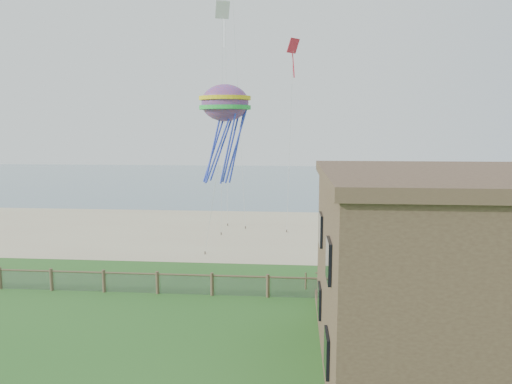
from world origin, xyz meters
TOP-DOWN VIEW (x-y plane):
  - ground at (0.00, 0.00)m, footprint 160.00×160.00m
  - sand_beach at (0.00, 22.00)m, footprint 72.00×20.00m
  - ocean at (0.00, 66.00)m, footprint 160.00×68.00m
  - chainlink_fence at (0.00, 6.00)m, footprint 36.20×0.20m
  - motel_deck at (13.00, 5.00)m, footprint 15.00×2.00m
  - picnic_table at (6.76, 5.00)m, footprint 2.43×2.12m
  - octopus_kite at (-0.00, 11.11)m, footprint 3.85×3.30m
  - kite_white at (-0.93, 16.34)m, footprint 1.81×2.13m
  - kite_red at (4.13, 17.84)m, footprint 1.92×1.94m

SIDE VIEW (x-z plane):
  - ground at x=0.00m, z-range 0.00..0.00m
  - ocean at x=0.00m, z-range -0.01..0.01m
  - sand_beach at x=0.00m, z-range -0.01..0.01m
  - motel_deck at x=13.00m, z-range 0.00..0.50m
  - picnic_table at x=6.76m, z-range 0.00..0.86m
  - chainlink_fence at x=0.00m, z-range -0.07..1.18m
  - octopus_kite at x=0.00m, z-range 5.46..12.14m
  - kite_red at x=4.13m, z-range 13.25..15.68m
  - kite_white at x=-0.93m, z-range 15.22..18.02m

